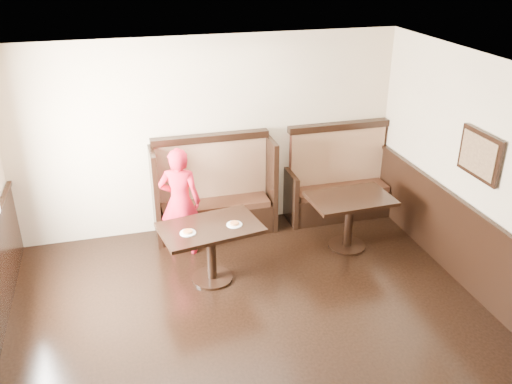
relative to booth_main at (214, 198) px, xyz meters
name	(u,v)px	position (x,y,z in m)	size (l,w,h in m)	color
room_shell	(245,322)	(-0.30, -3.01, 0.14)	(7.00, 7.00, 7.00)	beige
booth_main	(214,198)	(0.00, 0.00, 0.00)	(1.75, 0.72, 1.45)	black
booth_neighbor	(338,186)	(1.95, 0.00, -0.05)	(1.65, 0.72, 1.45)	black
table_main	(211,239)	(-0.29, -1.26, 0.06)	(1.31, 0.94, 0.77)	black
table_neighbor	(350,210)	(1.69, -0.97, 0.05)	(1.14, 0.77, 0.77)	black
child	(180,202)	(-0.55, -0.49, 0.24)	(0.56, 0.37, 1.53)	red
pizza_plate_left	(188,232)	(-0.58, -1.36, 0.25)	(0.19, 0.19, 0.04)	white
pizza_plate_right	(234,224)	(0.00, -1.31, 0.25)	(0.19, 0.19, 0.04)	white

